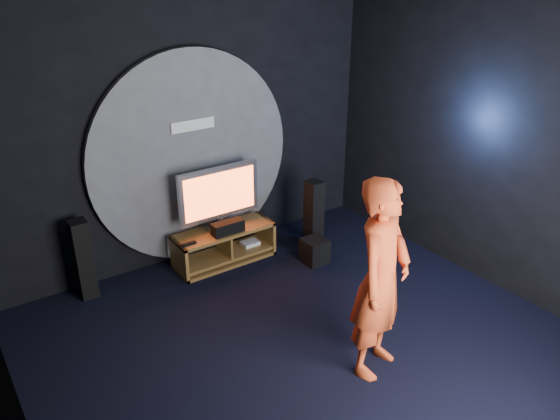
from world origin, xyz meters
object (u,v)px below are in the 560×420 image
at_px(tower_speaker_left, 83,259).
at_px(player, 381,279).
at_px(tower_speaker_right, 314,215).
at_px(subwoofer, 315,251).
at_px(tv, 219,195).
at_px(media_console, 225,247).

relative_size(tower_speaker_left, player, 0.50).
distance_m(tower_speaker_right, subwoofer, 0.51).
distance_m(tv, tower_speaker_left, 1.71).
relative_size(tv, tower_speaker_right, 1.13).
xyz_separation_m(subwoofer, player, (-0.73, -1.84, 0.79)).
bearing_deg(player, subwoofer, 46.62).
relative_size(tower_speaker_left, subwoofer, 2.95).
height_order(tower_speaker_right, player, player).
height_order(tv, subwoofer, tv).
xyz_separation_m(media_console, tower_speaker_right, (1.15, -0.33, 0.27)).
bearing_deg(tower_speaker_left, media_console, -7.15).
xyz_separation_m(tower_speaker_left, player, (1.84, -2.71, 0.48)).
height_order(media_console, tv, tv).
bearing_deg(tv, tower_speaker_right, -19.08).
bearing_deg(subwoofer, tv, 141.82).
relative_size(media_console, tower_speaker_left, 1.35).
xyz_separation_m(media_console, player, (0.18, -2.50, 0.75)).
bearing_deg(tower_speaker_right, tv, 160.92).
relative_size(tv, subwoofer, 3.34).
bearing_deg(tower_speaker_left, tv, -4.88).
bearing_deg(player, tv, 72.55).
xyz_separation_m(tower_speaker_right, player, (-0.96, -2.17, 0.48)).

